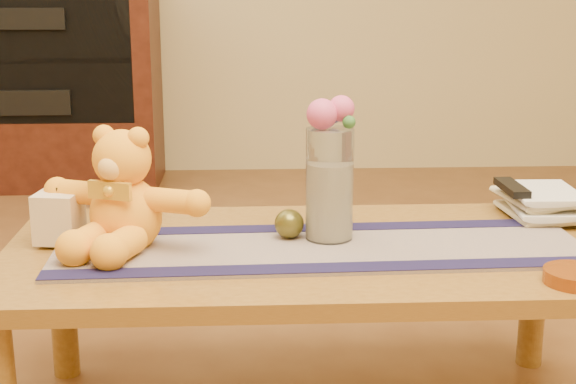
{
  "coord_description": "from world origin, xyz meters",
  "views": [
    {
      "loc": [
        -0.14,
        -1.83,
        1.05
      ],
      "look_at": [
        -0.05,
        0.0,
        0.58
      ],
      "focal_mm": 52.21,
      "sensor_mm": 36.0,
      "label": 1
    }
  ],
  "objects_px": {
    "book_bottom": "(509,215)",
    "tv_remote": "(512,188)",
    "teddy_bear": "(125,190)",
    "pillar_candle": "(59,217)",
    "amber_dish": "(576,277)",
    "glass_vase": "(330,184)",
    "bronze_ball": "(289,224)"
  },
  "relations": [
    {
      "from": "teddy_bear",
      "to": "book_bottom",
      "type": "relative_size",
      "value": 1.72
    },
    {
      "from": "teddy_bear",
      "to": "bronze_ball",
      "type": "xyz_separation_m",
      "value": [
        0.37,
        0.03,
        -0.09
      ]
    },
    {
      "from": "bronze_ball",
      "to": "pillar_candle",
      "type": "bearing_deg",
      "value": 179.7
    },
    {
      "from": "bronze_ball",
      "to": "tv_remote",
      "type": "distance_m",
      "value": 0.59
    },
    {
      "from": "glass_vase",
      "to": "bronze_ball",
      "type": "distance_m",
      "value": 0.13
    },
    {
      "from": "amber_dish",
      "to": "bronze_ball",
      "type": "bearing_deg",
      "value": 151.69
    },
    {
      "from": "bronze_ball",
      "to": "amber_dish",
      "type": "bearing_deg",
      "value": -28.31
    },
    {
      "from": "teddy_bear",
      "to": "amber_dish",
      "type": "relative_size",
      "value": 2.91
    },
    {
      "from": "tv_remote",
      "to": "amber_dish",
      "type": "height_order",
      "value": "tv_remote"
    },
    {
      "from": "teddy_bear",
      "to": "amber_dish",
      "type": "bearing_deg",
      "value": 5.57
    },
    {
      "from": "tv_remote",
      "to": "amber_dish",
      "type": "distance_m",
      "value": 0.46
    },
    {
      "from": "teddy_bear",
      "to": "glass_vase",
      "type": "bearing_deg",
      "value": 25.04
    },
    {
      "from": "teddy_bear",
      "to": "bronze_ball",
      "type": "relative_size",
      "value": 5.55
    },
    {
      "from": "pillar_candle",
      "to": "amber_dish",
      "type": "height_order",
      "value": "pillar_candle"
    },
    {
      "from": "pillar_candle",
      "to": "book_bottom",
      "type": "relative_size",
      "value": 0.52
    },
    {
      "from": "teddy_bear",
      "to": "pillar_candle",
      "type": "bearing_deg",
      "value": -171.35
    },
    {
      "from": "tv_remote",
      "to": "amber_dish",
      "type": "xyz_separation_m",
      "value": [
        -0.0,
        -0.45,
        -0.07
      ]
    },
    {
      "from": "teddy_bear",
      "to": "tv_remote",
      "type": "xyz_separation_m",
      "value": [
        0.94,
        0.18,
        -0.05
      ]
    },
    {
      "from": "teddy_bear",
      "to": "glass_vase",
      "type": "height_order",
      "value": "glass_vase"
    },
    {
      "from": "glass_vase",
      "to": "book_bottom",
      "type": "bearing_deg",
      "value": 19.14
    },
    {
      "from": "teddy_bear",
      "to": "amber_dish",
      "type": "distance_m",
      "value": 0.98
    },
    {
      "from": "book_bottom",
      "to": "tv_remote",
      "type": "xyz_separation_m",
      "value": [
        0.0,
        -0.01,
        0.07
      ]
    },
    {
      "from": "bronze_ball",
      "to": "glass_vase",
      "type": "bearing_deg",
      "value": -4.23
    },
    {
      "from": "glass_vase",
      "to": "pillar_candle",
      "type": "bearing_deg",
      "value": 179.11
    },
    {
      "from": "glass_vase",
      "to": "book_bottom",
      "type": "height_order",
      "value": "glass_vase"
    },
    {
      "from": "teddy_bear",
      "to": "tv_remote",
      "type": "height_order",
      "value": "teddy_bear"
    },
    {
      "from": "pillar_candle",
      "to": "tv_remote",
      "type": "distance_m",
      "value": 1.11
    },
    {
      "from": "teddy_bear",
      "to": "book_bottom",
      "type": "distance_m",
      "value": 0.97
    },
    {
      "from": "glass_vase",
      "to": "amber_dish",
      "type": "xyz_separation_m",
      "value": [
        0.47,
        -0.3,
        -0.12
      ]
    },
    {
      "from": "teddy_bear",
      "to": "amber_dish",
      "type": "height_order",
      "value": "teddy_bear"
    },
    {
      "from": "book_bottom",
      "to": "glass_vase",
      "type": "bearing_deg",
      "value": -165.27
    },
    {
      "from": "glass_vase",
      "to": "book_bottom",
      "type": "relative_size",
      "value": 1.17
    }
  ]
}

